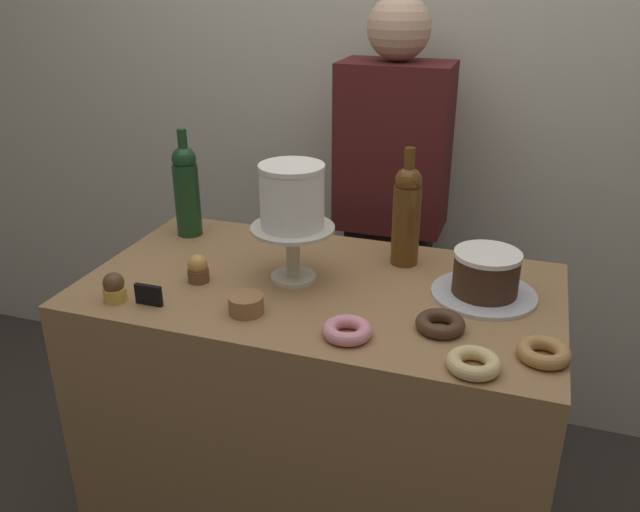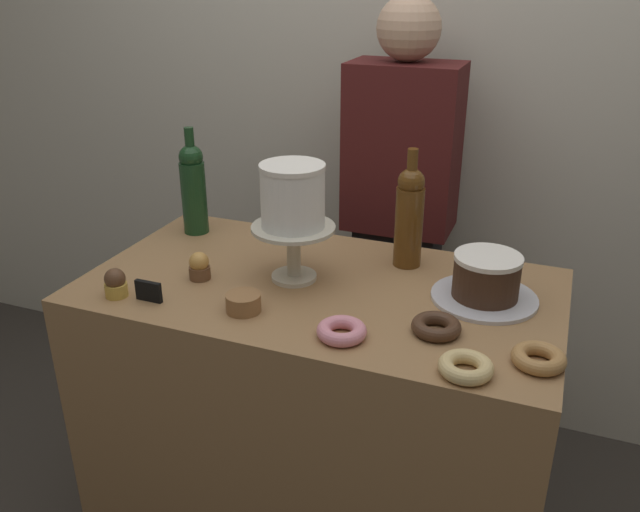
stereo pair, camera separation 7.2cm
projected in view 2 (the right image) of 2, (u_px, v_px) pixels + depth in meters
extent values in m
cube|color=beige|center=(413.00, 81.00, 2.30)|extent=(6.00, 0.05, 2.60)
cube|color=#997047|center=(320.00, 428.00, 1.87)|extent=(1.22, 0.67, 0.92)
cylinder|color=beige|center=(294.00, 276.00, 1.71)|extent=(0.12, 0.12, 0.01)
cylinder|color=beige|center=(294.00, 252.00, 1.69)|extent=(0.04, 0.04, 0.13)
cylinder|color=beige|center=(293.00, 228.00, 1.66)|extent=(0.22, 0.22, 0.01)
cylinder|color=white|center=(293.00, 198.00, 1.63)|extent=(0.16, 0.16, 0.15)
cylinder|color=white|center=(292.00, 167.00, 1.59)|extent=(0.16, 0.16, 0.01)
cylinder|color=silver|center=(484.00, 298.00, 1.61)|extent=(0.26, 0.26, 0.01)
cylinder|color=#3D2619|center=(486.00, 278.00, 1.59)|extent=(0.16, 0.16, 0.10)
cylinder|color=white|center=(489.00, 258.00, 1.56)|extent=(0.16, 0.16, 0.01)
cylinder|color=#5B3814|center=(409.00, 227.00, 1.75)|extent=(0.08, 0.08, 0.22)
sphere|color=#5B3814|center=(411.00, 182.00, 1.70)|extent=(0.07, 0.07, 0.07)
cylinder|color=#5B3814|center=(412.00, 163.00, 1.68)|extent=(0.03, 0.03, 0.08)
cylinder|color=#193D1E|center=(194.00, 198.00, 1.98)|extent=(0.08, 0.08, 0.22)
sphere|color=#193D1E|center=(191.00, 157.00, 1.92)|extent=(0.07, 0.07, 0.07)
cylinder|color=#193D1E|center=(189.00, 140.00, 1.90)|extent=(0.03, 0.03, 0.08)
cylinder|color=brown|center=(200.00, 273.00, 1.71)|extent=(0.06, 0.06, 0.03)
sphere|color=#CC9347|center=(199.00, 262.00, 1.70)|extent=(0.05, 0.05, 0.05)
cylinder|color=gold|center=(116.00, 290.00, 1.62)|extent=(0.06, 0.06, 0.03)
sphere|color=brown|center=(115.00, 278.00, 1.61)|extent=(0.05, 0.05, 0.05)
torus|color=#472D1E|center=(436.00, 326.00, 1.46)|extent=(0.11, 0.11, 0.03)
torus|color=pink|center=(342.00, 331.00, 1.44)|extent=(0.11, 0.11, 0.03)
torus|color=#E0C17F|center=(466.00, 367.00, 1.31)|extent=(0.11, 0.11, 0.03)
torus|color=#B27F47|center=(539.00, 358.00, 1.34)|extent=(0.11, 0.11, 0.03)
cylinder|color=olive|center=(244.00, 309.00, 1.55)|extent=(0.08, 0.08, 0.01)
cylinder|color=olive|center=(244.00, 305.00, 1.55)|extent=(0.08, 0.08, 0.01)
cylinder|color=olive|center=(243.00, 301.00, 1.55)|extent=(0.08, 0.08, 0.01)
cylinder|color=olive|center=(243.00, 296.00, 1.54)|extent=(0.08, 0.08, 0.01)
cube|color=black|center=(149.00, 291.00, 1.59)|extent=(0.07, 0.01, 0.05)
cube|color=black|center=(393.00, 332.00, 2.43)|extent=(0.28, 0.18, 0.85)
cube|color=#4C1919|center=(403.00, 148.00, 2.14)|extent=(0.36, 0.22, 0.55)
sphere|color=tan|center=(409.00, 28.00, 1.99)|extent=(0.20, 0.20, 0.20)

